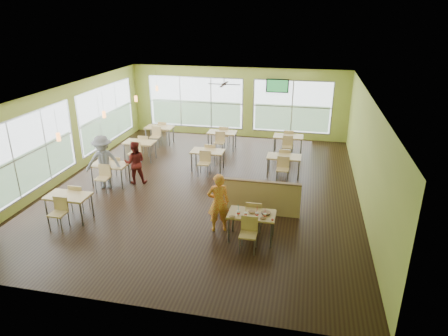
{
  "coord_description": "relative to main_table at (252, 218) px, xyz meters",
  "views": [
    {
      "loc": [
        3.19,
        -11.96,
        5.57
      ],
      "look_at": [
        0.89,
        -1.18,
        1.2
      ],
      "focal_mm": 32.0,
      "sensor_mm": 36.0,
      "label": 1
    }
  ],
  "objects": [
    {
      "name": "cup_blue",
      "position": [
        -0.32,
        -0.16,
        0.19
      ],
      "size": [
        0.09,
        0.09,
        0.33
      ],
      "color": "white",
      "rests_on": "main_table"
    },
    {
      "name": "wrapper_left",
      "position": [
        -0.45,
        -0.3,
        0.14
      ],
      "size": [
        0.16,
        0.14,
        0.04
      ],
      "primitive_type": "ellipsoid",
      "rotation": [
        0.0,
        0.0,
        0.01
      ],
      "color": "#9F754D",
      "rests_on": "main_table"
    },
    {
      "name": "tv_backwall",
      "position": [
        -0.2,
        8.9,
        1.82
      ],
      "size": [
        1.0,
        0.07,
        0.6
      ],
      "color": "black",
      "rests_on": "wall_back"
    },
    {
      "name": "man_plaid",
      "position": [
        -0.93,
        0.28,
        0.19
      ],
      "size": [
        0.7,
        0.58,
        1.65
      ],
      "primitive_type": "imported",
      "rotation": [
        0.0,
        0.0,
        3.5
      ],
      "color": "#F24B1A",
      "rests_on": "floor"
    },
    {
      "name": "pendant_lights",
      "position": [
        -5.2,
        3.68,
        1.82
      ],
      "size": [
        0.11,
        7.31,
        0.86
      ],
      "color": "#2D2119",
      "rests_on": "ceiling"
    },
    {
      "name": "ketchup_cup",
      "position": [
        0.55,
        -0.24,
        0.13
      ],
      "size": [
        0.06,
        0.06,
        0.03
      ],
      "primitive_type": "cylinder",
      "color": "#AA1C07",
      "rests_on": "main_table"
    },
    {
      "name": "cup_red_far",
      "position": [
        0.35,
        -0.13,
        0.18
      ],
      "size": [
        0.08,
        0.08,
        0.3
      ],
      "color": "white",
      "rests_on": "main_table"
    },
    {
      "name": "wrapper_right",
      "position": [
        0.32,
        -0.22,
        0.14
      ],
      "size": [
        0.17,
        0.16,
        0.04
      ],
      "primitive_type": "ellipsoid",
      "rotation": [
        0.0,
        0.0,
        -0.1
      ],
      "color": "#9F754D",
      "rests_on": "main_table"
    },
    {
      "name": "food_basket",
      "position": [
        0.36,
        0.04,
        0.15
      ],
      "size": [
        0.25,
        0.25,
        0.06
      ],
      "color": "black",
      "rests_on": "main_table"
    },
    {
      "name": "ceiling_fan",
      "position": [
        -2.0,
        6.0,
        2.32
      ],
      "size": [
        1.25,
        1.25,
        0.29
      ],
      "color": "#2D2119",
      "rests_on": "ceiling"
    },
    {
      "name": "room",
      "position": [
        -2.0,
        3.0,
        0.97
      ],
      "size": [
        12.0,
        12.04,
        3.2
      ],
      "color": "black",
      "rests_on": "ground"
    },
    {
      "name": "cup_yellow",
      "position": [
        -0.12,
        -0.18,
        0.18
      ],
      "size": [
        0.09,
        0.09,
        0.31
      ],
      "color": "white",
      "rests_on": "main_table"
    },
    {
      "name": "patron_maroon",
      "position": [
        -4.42,
        2.81,
        0.11
      ],
      "size": [
        0.87,
        0.77,
        1.49
      ],
      "primitive_type": "imported",
      "rotation": [
        0.0,
        0.0,
        3.48
      ],
      "color": "#5F1914",
      "rests_on": "floor"
    },
    {
      "name": "dining_tables",
      "position": [
        -3.05,
        4.71,
        -0.0
      ],
      "size": [
        6.92,
        8.72,
        0.87
      ],
      "color": "tan",
      "rests_on": "floor"
    },
    {
      "name": "wrapper_mid",
      "position": [
        0.01,
        0.05,
        0.15
      ],
      "size": [
        0.24,
        0.23,
        0.05
      ],
      "primitive_type": "ellipsoid",
      "rotation": [
        0.0,
        0.0,
        0.17
      ],
      "color": "#9F754D",
      "rests_on": "main_table"
    },
    {
      "name": "patron_grey",
      "position": [
        -5.26,
        2.23,
        0.28
      ],
      "size": [
        1.3,
        0.93,
        1.82
      ],
      "primitive_type": "imported",
      "rotation": [
        0.0,
        0.0,
        0.24
      ],
      "color": "slate",
      "rests_on": "floor"
    },
    {
      "name": "window_bays",
      "position": [
        -4.65,
        6.08,
        0.85
      ],
      "size": [
        9.24,
        10.24,
        2.38
      ],
      "color": "white",
      "rests_on": "room"
    },
    {
      "name": "cup_red_near",
      "position": [
        0.15,
        -0.13,
        0.18
      ],
      "size": [
        0.09,
        0.09,
        0.32
      ],
      "color": "white",
      "rests_on": "main_table"
    },
    {
      "name": "main_table",
      "position": [
        0.0,
        0.0,
        0.0
      ],
      "size": [
        1.22,
        1.52,
        0.87
      ],
      "color": "tan",
      "rests_on": "floor"
    },
    {
      "name": "half_wall_divider",
      "position": [
        0.0,
        1.45,
        -0.11
      ],
      "size": [
        2.4,
        0.14,
        1.04
      ],
      "color": "tan",
      "rests_on": "floor"
    }
  ]
}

